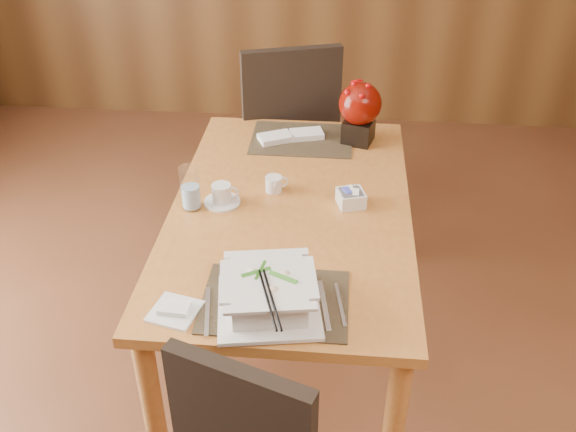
# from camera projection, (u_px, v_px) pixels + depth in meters

# --- Properties ---
(dining_table) EXTENTS (0.90, 1.50, 0.75)m
(dining_table) POSITION_uv_depth(u_px,v_px,m) (291.00, 227.00, 2.48)
(dining_table) COLOR #B97333
(dining_table) RESTS_ON ground
(placemat_near) EXTENTS (0.45, 0.33, 0.01)m
(placemat_near) POSITION_uv_depth(u_px,v_px,m) (275.00, 301.00, 1.97)
(placemat_near) COLOR black
(placemat_near) RESTS_ON dining_table
(placemat_far) EXTENTS (0.45, 0.33, 0.01)m
(placemat_far) POSITION_uv_depth(u_px,v_px,m) (302.00, 139.00, 2.88)
(placemat_far) COLOR black
(placemat_far) RESTS_ON dining_table
(soup_setting) EXTENTS (0.35, 0.35, 0.12)m
(soup_setting) POSITION_uv_depth(u_px,v_px,m) (269.00, 294.00, 1.91)
(soup_setting) COLOR silver
(soup_setting) RESTS_ON dining_table
(coffee_cup) EXTENTS (0.14, 0.14, 0.08)m
(coffee_cup) POSITION_uv_depth(u_px,v_px,m) (222.00, 195.00, 2.43)
(coffee_cup) COLOR silver
(coffee_cup) RESTS_ON dining_table
(water_glass) EXTENTS (0.10, 0.10, 0.17)m
(water_glass) POSITION_uv_depth(u_px,v_px,m) (190.00, 188.00, 2.37)
(water_glass) COLOR white
(water_glass) RESTS_ON dining_table
(creamer_jug) EXTENTS (0.11, 0.11, 0.06)m
(creamer_jug) POSITION_uv_depth(u_px,v_px,m) (274.00, 184.00, 2.50)
(creamer_jug) COLOR silver
(creamer_jug) RESTS_ON dining_table
(sugar_caddy) EXTENTS (0.12, 0.12, 0.06)m
(sugar_caddy) POSITION_uv_depth(u_px,v_px,m) (351.00, 198.00, 2.42)
(sugar_caddy) COLOR silver
(sugar_caddy) RESTS_ON dining_table
(berry_decor) EXTENTS (0.19, 0.19, 0.28)m
(berry_decor) POSITION_uv_depth(u_px,v_px,m) (360.00, 109.00, 2.78)
(berry_decor) COLOR black
(berry_decor) RESTS_ON dining_table
(napkins_far) EXTENTS (0.31, 0.20, 0.03)m
(napkins_far) POSITION_uv_depth(u_px,v_px,m) (293.00, 136.00, 2.88)
(napkins_far) COLOR white
(napkins_far) RESTS_ON dining_table
(bread_plate) EXTENTS (0.17, 0.17, 0.01)m
(bread_plate) POSITION_uv_depth(u_px,v_px,m) (175.00, 311.00, 1.93)
(bread_plate) COLOR silver
(bread_plate) RESTS_ON dining_table
(far_chair) EXTENTS (0.63, 0.63, 1.08)m
(far_chair) POSITION_uv_depth(u_px,v_px,m) (286.00, 129.00, 3.30)
(far_chair) COLOR black
(far_chair) RESTS_ON ground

